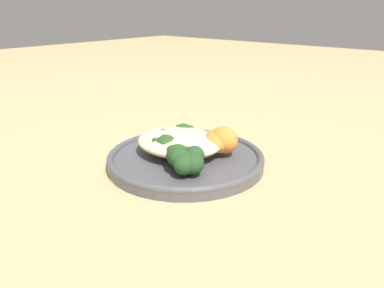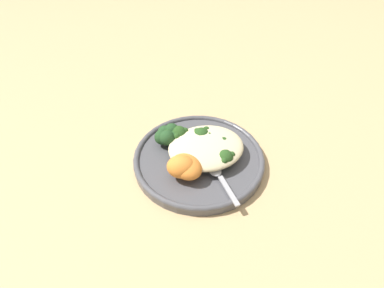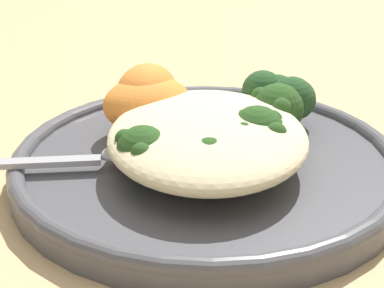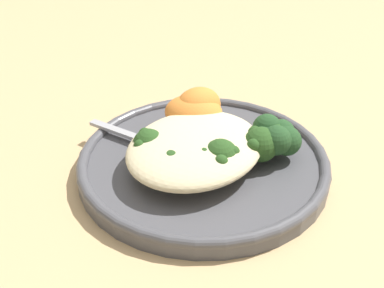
{
  "view_description": "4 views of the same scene",
  "coord_description": "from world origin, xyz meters",
  "px_view_note": "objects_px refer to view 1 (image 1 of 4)",
  "views": [
    {
      "loc": [
        0.4,
        -0.44,
        0.26
      ],
      "look_at": [
        0.02,
        0.01,
        0.03
      ],
      "focal_mm": 35.0,
      "sensor_mm": 36.0,
      "label": 1
    },
    {
      "loc": [
        0.15,
        0.4,
        0.45
      ],
      "look_at": [
        0.03,
        -0.01,
        0.04
      ],
      "focal_mm": 28.0,
      "sensor_mm": 36.0,
      "label": 2
    },
    {
      "loc": [
        -0.38,
        0.01,
        0.21
      ],
      "look_at": [
        -0.0,
        0.01,
        0.03
      ],
      "focal_mm": 60.0,
      "sensor_mm": 36.0,
      "label": 3
    },
    {
      "loc": [
        -0.36,
        -0.27,
        0.33
      ],
      "look_at": [
        -0.0,
        0.0,
        0.04
      ],
      "focal_mm": 50.0,
      "sensor_mm": 36.0,
      "label": 4
    }
  ],
  "objects_px": {
    "quinoa_mound": "(181,142)",
    "kale_tuft": "(187,160)",
    "plate": "(184,159)",
    "sweet_potato_chunk_0": "(219,141)",
    "broccoli_stalk_1": "(177,140)",
    "spoon": "(201,138)",
    "broccoli_stalk_5": "(194,157)",
    "broccoli_stalk_4": "(182,155)",
    "broccoli_stalk_2": "(185,144)",
    "broccoli_stalk_0": "(188,136)",
    "broccoli_stalk_3": "(168,145)",
    "sweet_potato_chunk_1": "(224,140)"
  },
  "relations": [
    {
      "from": "quinoa_mound",
      "to": "kale_tuft",
      "type": "height_order",
      "value": "kale_tuft"
    },
    {
      "from": "plate",
      "to": "sweet_potato_chunk_0",
      "type": "distance_m",
      "value": 0.07
    },
    {
      "from": "plate",
      "to": "broccoli_stalk_1",
      "type": "height_order",
      "value": "broccoli_stalk_1"
    },
    {
      "from": "kale_tuft",
      "to": "spoon",
      "type": "bearing_deg",
      "value": 120.49
    },
    {
      "from": "quinoa_mound",
      "to": "broccoli_stalk_5",
      "type": "xyz_separation_m",
      "value": [
        0.05,
        -0.03,
        -0.0
      ]
    },
    {
      "from": "spoon",
      "to": "quinoa_mound",
      "type": "bearing_deg",
      "value": -177.74
    },
    {
      "from": "broccoli_stalk_1",
      "to": "spoon",
      "type": "xyz_separation_m",
      "value": [
        0.01,
        0.05,
        -0.01
      ]
    },
    {
      "from": "broccoli_stalk_4",
      "to": "broccoli_stalk_5",
      "type": "bearing_deg",
      "value": 119.47
    },
    {
      "from": "broccoli_stalk_5",
      "to": "broccoli_stalk_1",
      "type": "bearing_deg",
      "value": -138.78
    },
    {
      "from": "broccoli_stalk_2",
      "to": "kale_tuft",
      "type": "relative_size",
      "value": 1.32
    },
    {
      "from": "broccoli_stalk_1",
      "to": "plate",
      "type": "bearing_deg",
      "value": 134.85
    },
    {
      "from": "broccoli_stalk_2",
      "to": "plate",
      "type": "bearing_deg",
      "value": 83.94
    },
    {
      "from": "broccoli_stalk_2",
      "to": "sweet_potato_chunk_0",
      "type": "bearing_deg",
      "value": -175.57
    },
    {
      "from": "broccoli_stalk_1",
      "to": "sweet_potato_chunk_0",
      "type": "relative_size",
      "value": 1.89
    },
    {
      "from": "quinoa_mound",
      "to": "spoon",
      "type": "bearing_deg",
      "value": 97.78
    },
    {
      "from": "plate",
      "to": "quinoa_mound",
      "type": "distance_m",
      "value": 0.03
    },
    {
      "from": "quinoa_mound",
      "to": "spoon",
      "type": "xyz_separation_m",
      "value": [
        -0.01,
        0.06,
        -0.01
      ]
    },
    {
      "from": "quinoa_mound",
      "to": "broccoli_stalk_2",
      "type": "distance_m",
      "value": 0.01
    },
    {
      "from": "plate",
      "to": "broccoli_stalk_4",
      "type": "height_order",
      "value": "broccoli_stalk_4"
    },
    {
      "from": "broccoli_stalk_0",
      "to": "broccoli_stalk_4",
      "type": "height_order",
      "value": "broccoli_stalk_4"
    },
    {
      "from": "plate",
      "to": "broccoli_stalk_3",
      "type": "height_order",
      "value": "broccoli_stalk_3"
    },
    {
      "from": "broccoli_stalk_1",
      "to": "broccoli_stalk_2",
      "type": "bearing_deg",
      "value": 151.77
    },
    {
      "from": "broccoli_stalk_3",
      "to": "broccoli_stalk_1",
      "type": "bearing_deg",
      "value": -123.09
    },
    {
      "from": "broccoli_stalk_0",
      "to": "sweet_potato_chunk_1",
      "type": "bearing_deg",
      "value": -164.17
    },
    {
      "from": "plate",
      "to": "broccoli_stalk_2",
      "type": "xyz_separation_m",
      "value": [
        -0.01,
        0.01,
        0.02
      ]
    },
    {
      "from": "plate",
      "to": "broccoli_stalk_5",
      "type": "distance_m",
      "value": 0.06
    },
    {
      "from": "quinoa_mound",
      "to": "broccoli_stalk_0",
      "type": "relative_size",
      "value": 1.66
    },
    {
      "from": "plate",
      "to": "spoon",
      "type": "relative_size",
      "value": 2.5
    },
    {
      "from": "broccoli_stalk_0",
      "to": "broccoli_stalk_2",
      "type": "height_order",
      "value": "broccoli_stalk_0"
    },
    {
      "from": "broccoli_stalk_3",
      "to": "sweet_potato_chunk_1",
      "type": "bearing_deg",
      "value": 174.02
    },
    {
      "from": "quinoa_mound",
      "to": "kale_tuft",
      "type": "relative_size",
      "value": 2.73
    },
    {
      "from": "broccoli_stalk_0",
      "to": "spoon",
      "type": "relative_size",
      "value": 0.86
    },
    {
      "from": "quinoa_mound",
      "to": "broccoli_stalk_4",
      "type": "relative_size",
      "value": 1.49
    },
    {
      "from": "broccoli_stalk_3",
      "to": "spoon",
      "type": "distance_m",
      "value": 0.09
    },
    {
      "from": "plate",
      "to": "kale_tuft",
      "type": "relative_size",
      "value": 4.78
    },
    {
      "from": "quinoa_mound",
      "to": "sweet_potato_chunk_1",
      "type": "height_order",
      "value": "sweet_potato_chunk_1"
    },
    {
      "from": "broccoli_stalk_3",
      "to": "kale_tuft",
      "type": "height_order",
      "value": "same"
    },
    {
      "from": "broccoli_stalk_0",
      "to": "spoon",
      "type": "xyz_separation_m",
      "value": [
        0.01,
        0.03,
        -0.01
      ]
    },
    {
      "from": "broccoli_stalk_0",
      "to": "kale_tuft",
      "type": "bearing_deg",
      "value": 141.86
    },
    {
      "from": "broccoli_stalk_2",
      "to": "broccoli_stalk_5",
      "type": "xyz_separation_m",
      "value": [
        0.05,
        -0.04,
        0.0
      ]
    },
    {
      "from": "plate",
      "to": "broccoli_stalk_0",
      "type": "bearing_deg",
      "value": 122.86
    },
    {
      "from": "quinoa_mound",
      "to": "broccoli_stalk_3",
      "type": "relative_size",
      "value": 1.81
    },
    {
      "from": "broccoli_stalk_1",
      "to": "broccoli_stalk_3",
      "type": "bearing_deg",
      "value": 94.04
    },
    {
      "from": "plate",
      "to": "broccoli_stalk_4",
      "type": "distance_m",
      "value": 0.05
    },
    {
      "from": "plate",
      "to": "kale_tuft",
      "type": "xyz_separation_m",
      "value": [
        0.05,
        -0.05,
        0.03
      ]
    },
    {
      "from": "sweet_potato_chunk_0",
      "to": "sweet_potato_chunk_1",
      "type": "relative_size",
      "value": 1.2
    },
    {
      "from": "broccoli_stalk_1",
      "to": "sweet_potato_chunk_0",
      "type": "distance_m",
      "value": 0.07
    },
    {
      "from": "plate",
      "to": "sweet_potato_chunk_0",
      "type": "xyz_separation_m",
      "value": [
        0.04,
        0.05,
        0.03
      ]
    },
    {
      "from": "quinoa_mound",
      "to": "broccoli_stalk_4",
      "type": "bearing_deg",
      "value": -47.42
    },
    {
      "from": "broccoli_stalk_3",
      "to": "broccoli_stalk_2",
      "type": "bearing_deg",
      "value": -159.19
    }
  ]
}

